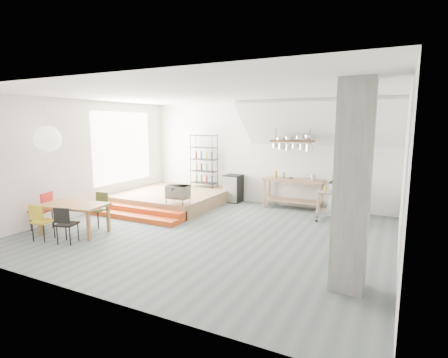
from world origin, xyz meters
The scene contains 26 objects.
floor centered at (0.00, 0.00, 0.00)m, with size 8.00×8.00×0.00m, color #545F61.
wall_back centered at (0.00, 3.50, 1.60)m, with size 8.00×0.04×3.20m, color silver.
wall_left centered at (-4.00, 0.00, 1.60)m, with size 0.04×7.00×3.20m, color silver.
wall_right centered at (4.00, 0.00, 1.60)m, with size 0.04×7.00×3.20m, color silver.
ceiling centered at (0.00, 0.00, 3.20)m, with size 8.00×7.00×0.02m, color white.
slope_ceiling centered at (1.80, 2.90, 2.55)m, with size 4.40×1.80×0.15m, color white.
window_pane centered at (-3.98, 1.50, 1.80)m, with size 0.02×2.50×2.20m, color white.
platform centered at (-2.50, 2.00, 0.20)m, with size 3.00×3.00×0.40m, color olive.
step_lower centered at (-2.50, 0.05, 0.07)m, with size 3.00×0.35×0.13m, color #C94717.
step_upper centered at (-2.50, 0.40, 0.13)m, with size 3.00×0.35×0.27m, color #C94717.
concrete_column centered at (3.30, -1.50, 1.60)m, with size 0.50×0.50×3.20m, color slate.
kitchen_counter centered at (1.10, 3.15, 0.63)m, with size 1.80×0.60×0.91m.
stove centered at (2.50, 3.16, 0.48)m, with size 0.60×0.60×1.18m.
pot_rack centered at (1.13, 2.92, 1.98)m, with size 1.20×0.50×1.43m.
wire_shelving centered at (-2.00, 3.20, 1.33)m, with size 0.88×0.38×1.80m.
microwave_shelf centered at (-1.40, 0.75, 0.55)m, with size 0.60×0.40×0.16m.
paper_lantern centered at (-3.38, -1.58, 2.20)m, with size 0.60×0.60×0.60m, color white.
dining_table centered at (-2.78, -1.48, 0.63)m, with size 1.60×1.07×0.70m.
chair_mustard centered at (-2.99, -2.20, 0.49)m, with size 0.43×0.43×0.82m.
chair_black centered at (-2.35, -2.09, 0.49)m, with size 0.46×0.46×0.81m.
chair_olive centered at (-2.70, -0.79, 0.51)m, with size 0.41×0.41×0.85m.
chair_red centered at (-3.67, -1.63, 0.55)m, with size 0.52×0.52×0.92m.
rolling_cart centered at (2.40, 2.27, 0.51)m, with size 0.87×0.59×0.79m.
mini_fridge centered at (-0.90, 3.20, 0.45)m, with size 0.53×0.53×0.90m, color black.
microwave centered at (-1.40, 0.75, 0.73)m, with size 0.60×0.41×0.33m, color beige.
bowl centered at (1.05, 3.10, 0.94)m, with size 0.22×0.22×0.05m, color silver.
Camera 1 is at (3.91, -6.96, 2.55)m, focal length 28.00 mm.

